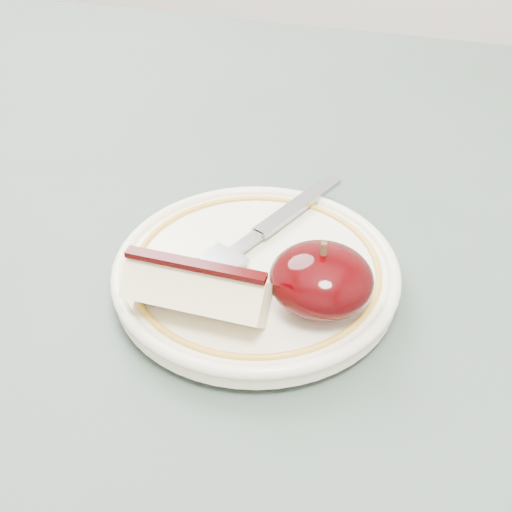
% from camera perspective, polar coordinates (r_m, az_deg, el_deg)
% --- Properties ---
extents(table, '(0.90, 0.90, 0.75)m').
position_cam_1_polar(table, '(0.56, -6.23, -7.18)').
color(table, brown).
rests_on(table, ground).
extents(plate, '(0.19, 0.19, 0.02)m').
position_cam_1_polar(plate, '(0.47, 0.00, -1.34)').
color(plate, '#F2E8CB').
rests_on(plate, table).
extents(apple_half, '(0.06, 0.06, 0.05)m').
position_cam_1_polar(apple_half, '(0.43, 5.25, -1.90)').
color(apple_half, black).
rests_on(apple_half, plate).
extents(apple_wedge, '(0.09, 0.04, 0.04)m').
position_cam_1_polar(apple_wedge, '(0.42, -4.76, -2.76)').
color(apple_wedge, '#F7E9B6').
rests_on(apple_wedge, plate).
extents(fork, '(0.09, 0.16, 0.00)m').
position_cam_1_polar(fork, '(0.48, 0.11, 1.69)').
color(fork, gray).
rests_on(fork, plate).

